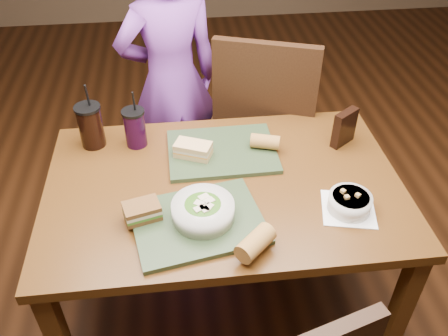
{
  "coord_description": "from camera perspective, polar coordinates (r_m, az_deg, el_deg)",
  "views": [
    {
      "loc": [
        -0.15,
        -1.3,
        1.88
      ],
      "look_at": [
        0.0,
        0.0,
        0.82
      ],
      "focal_mm": 38.0,
      "sensor_mm": 36.0,
      "label": 1
    }
  ],
  "objects": [
    {
      "name": "diner",
      "position": [
        2.45,
        -6.39,
        10.28
      ],
      "size": [
        0.59,
        0.47,
        1.43
      ],
      "primitive_type": "imported",
      "rotation": [
        0.0,
        0.0,
        3.4
      ],
      "color": "purple",
      "rests_on": "ground"
    },
    {
      "name": "tray_near",
      "position": [
        1.58,
        -3.13,
        -6.51
      ],
      "size": [
        0.47,
        0.39,
        0.02
      ],
      "primitive_type": "cube",
      "rotation": [
        0.0,
        0.0,
        0.19
      ],
      "color": "#293A20",
      "rests_on": "dining_table"
    },
    {
      "name": "tray_far",
      "position": [
        1.87,
        -0.23,
        2.02
      ],
      "size": [
        0.42,
        0.33,
        0.02
      ],
      "primitive_type": "cube",
      "rotation": [
        0.0,
        0.0,
        0.01
      ],
      "color": "#293A20",
      "rests_on": "dining_table"
    },
    {
      "name": "cup_berry",
      "position": [
        1.91,
        -10.66,
        4.8
      ],
      "size": [
        0.09,
        0.09,
        0.24
      ],
      "color": "black",
      "rests_on": "dining_table"
    },
    {
      "name": "chair_far",
      "position": [
        2.33,
        4.05,
        5.28
      ],
      "size": [
        0.59,
        0.6,
        1.07
      ],
      "color": "black",
      "rests_on": "ground"
    },
    {
      "name": "salad_bowl",
      "position": [
        1.56,
        -2.55,
        -5.03
      ],
      "size": [
        0.21,
        0.21,
        0.07
      ],
      "color": "silver",
      "rests_on": "tray_near"
    },
    {
      "name": "cup_cola",
      "position": [
        1.94,
        -15.74,
        4.93
      ],
      "size": [
        0.1,
        0.1,
        0.28
      ],
      "color": "black",
      "rests_on": "dining_table"
    },
    {
      "name": "baguette_far",
      "position": [
        1.86,
        4.98,
        3.18
      ],
      "size": [
        0.13,
        0.09,
        0.06
      ],
      "primitive_type": "cylinder",
      "rotation": [
        0.0,
        1.57,
        -0.3
      ],
      "color": "#AD7533",
      "rests_on": "tray_far"
    },
    {
      "name": "ground",
      "position": [
        2.3,
        0.0,
        -16.12
      ],
      "size": [
        6.0,
        6.0,
        0.0
      ],
      "primitive_type": "plane",
      "color": "#381C0B",
      "rests_on": "ground"
    },
    {
      "name": "chip_bag",
      "position": [
        1.95,
        14.28,
        4.72
      ],
      "size": [
        0.11,
        0.09,
        0.15
      ],
      "primitive_type": "cube",
      "rotation": [
        0.0,
        0.0,
        0.62
      ],
      "color": "black",
      "rests_on": "dining_table"
    },
    {
      "name": "dining_table",
      "position": [
        1.79,
        0.0,
        -3.98
      ],
      "size": [
        1.3,
        0.85,
        0.75
      ],
      "color": "#4D2D0F",
      "rests_on": "ground"
    },
    {
      "name": "soup_bowl",
      "position": [
        1.66,
        14.89,
        -4.02
      ],
      "size": [
        0.21,
        0.21,
        0.07
      ],
      "color": "white",
      "rests_on": "dining_table"
    },
    {
      "name": "baguette_near",
      "position": [
        1.46,
        3.8,
        -8.98
      ],
      "size": [
        0.14,
        0.14,
        0.07
      ],
      "primitive_type": "cylinder",
      "rotation": [
        0.0,
        1.57,
        0.76
      ],
      "color": "#AD7533",
      "rests_on": "tray_near"
    },
    {
      "name": "sandwich_near",
      "position": [
        1.58,
        -9.83,
        -5.12
      ],
      "size": [
        0.13,
        0.11,
        0.06
      ],
      "color": "#593819",
      "rests_on": "tray_near"
    },
    {
      "name": "sandwich_far",
      "position": [
        1.82,
        -3.74,
        2.24
      ],
      "size": [
        0.16,
        0.12,
        0.06
      ],
      "color": "tan",
      "rests_on": "tray_far"
    }
  ]
}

